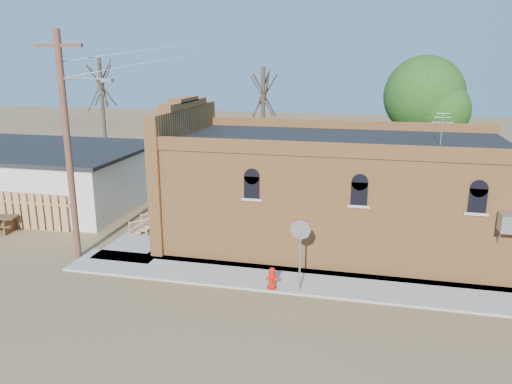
% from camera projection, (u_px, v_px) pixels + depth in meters
% --- Properties ---
extents(ground, '(120.00, 120.00, 0.00)m').
position_uv_depth(ground, '(266.00, 290.00, 17.67)').
color(ground, brown).
rests_on(ground, ground).
extents(sidewalk_south, '(19.00, 2.20, 0.08)m').
position_uv_depth(sidewalk_south, '(312.00, 282.00, 18.17)').
color(sidewalk_south, '#9E9991').
rests_on(sidewalk_south, ground).
extents(sidewalk_west, '(2.60, 10.00, 0.08)m').
position_uv_depth(sidewalk_west, '(167.00, 223.00, 24.69)').
color(sidewalk_west, '#9E9991').
rests_on(sidewalk_west, ground).
extents(brick_bar, '(16.40, 7.97, 6.30)m').
position_uv_depth(brick_bar, '(329.00, 190.00, 21.87)').
color(brick_bar, '#BF763A').
rests_on(brick_bar, ground).
extents(wood_fence, '(5.20, 0.10, 1.80)m').
position_uv_depth(wood_fence, '(22.00, 211.00, 23.83)').
color(wood_fence, '#A16648').
rests_on(wood_fence, ground).
extents(utility_pole, '(3.12, 0.26, 9.00)m').
position_uv_depth(utility_pole, '(69.00, 143.00, 19.36)').
color(utility_pole, '#512E20').
rests_on(utility_pole, ground).
extents(tree_bare_near, '(2.80, 2.80, 7.65)m').
position_uv_depth(tree_bare_near, '(263.00, 94.00, 29.02)').
color(tree_bare_near, '#4C3D2B').
rests_on(tree_bare_near, ground).
extents(tree_bare_far, '(2.80, 2.80, 8.16)m').
position_uv_depth(tree_bare_far, '(101.00, 84.00, 32.29)').
color(tree_bare_far, '#4C3D2B').
rests_on(tree_bare_far, ground).
extents(tree_leafy, '(4.40, 4.40, 8.15)m').
position_uv_depth(tree_leafy, '(424.00, 96.00, 27.51)').
color(tree_leafy, '#4C3D2B').
rests_on(tree_leafy, ground).
extents(fire_hydrant, '(0.45, 0.42, 0.79)m').
position_uv_depth(fire_hydrant, '(272.00, 278.00, 17.50)').
color(fire_hydrant, '#BA160A').
rests_on(fire_hydrant, sidewalk_south).
extents(stop_sign, '(0.71, 0.09, 2.63)m').
position_uv_depth(stop_sign, '(300.00, 237.00, 16.87)').
color(stop_sign, '#949499').
rests_on(stop_sign, sidewalk_south).
extents(trash_barrel, '(0.48, 0.48, 0.72)m').
position_uv_depth(trash_barrel, '(157.00, 241.00, 21.18)').
color(trash_barrel, navy).
rests_on(trash_barrel, sidewalk_west).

